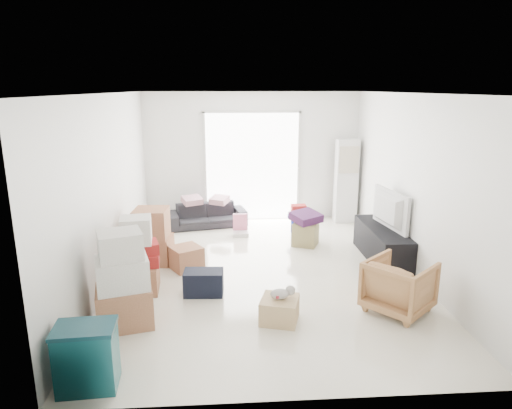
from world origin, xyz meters
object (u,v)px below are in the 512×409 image
object	(u,v)px
ac_tower	(346,181)
tv_console	(382,244)
television	(384,224)
sofa	(207,212)
kids_table	(299,214)
wood_crate	(279,310)
armchair	(399,283)
ottoman	(305,234)
storage_bins	(87,357)

from	to	relation	value
ac_tower	tv_console	world-z (taller)	ac_tower
television	ac_tower	bearing A→B (deg)	-7.29
sofa	kids_table	size ratio (longest dim) A/B	2.70
kids_table	wood_crate	world-z (taller)	kids_table
television	armchair	world-z (taller)	armchair
television	kids_table	bearing A→B (deg)	30.75
ottoman	kids_table	distance (m)	0.66
storage_bins	ottoman	distance (m)	4.77
sofa	storage_bins	world-z (taller)	storage_bins
armchair	storage_bins	size ratio (longest dim) A/B	1.17
television	storage_bins	world-z (taller)	television
ottoman	kids_table	size ratio (longest dim) A/B	0.71
ottoman	wood_crate	bearing A→B (deg)	-106.22
ac_tower	ottoman	size ratio (longest dim) A/B	4.20
storage_bins	tv_console	bearing A→B (deg)	38.40
television	kids_table	size ratio (longest dim) A/B	1.85
tv_console	kids_table	world-z (taller)	kids_table
armchair	sofa	bearing A→B (deg)	-8.05
ac_tower	wood_crate	bearing A→B (deg)	-114.36
sofa	ottoman	size ratio (longest dim) A/B	3.80
ac_tower	armchair	distance (m)	4.06
storage_bins	armchair	bearing A→B (deg)	20.42
ac_tower	wood_crate	distance (m)	4.64
sofa	wood_crate	xyz separation A→B (m)	(1.02, -4.02, -0.16)
sofa	armchair	bearing A→B (deg)	-68.11
tv_console	kids_table	xyz separation A→B (m)	(-1.17, 1.43, 0.14)
ottoman	sofa	bearing A→B (deg)	144.82
armchair	kids_table	bearing A→B (deg)	-28.06
ottoman	kids_table	xyz separation A→B (m)	(-0.03, 0.63, 0.20)
ac_tower	storage_bins	size ratio (longest dim) A/B	2.72
tv_console	television	size ratio (longest dim) A/B	1.52
ac_tower	sofa	distance (m)	2.97
television	armchair	distance (m)	1.85
ottoman	wood_crate	xyz separation A→B (m)	(-0.80, -2.74, -0.06)
ac_tower	kids_table	distance (m)	1.45
ottoman	kids_table	bearing A→B (deg)	92.65
television	kids_table	xyz separation A→B (m)	(-1.17, 1.43, -0.20)
storage_bins	ac_tower	bearing A→B (deg)	54.12
ac_tower	storage_bins	distance (m)	6.59
ottoman	wood_crate	size ratio (longest dim) A/B	0.95
ac_tower	television	bearing A→B (deg)	-88.72
kids_table	ottoman	bearing A→B (deg)	-87.35
tv_console	sofa	bearing A→B (deg)	144.90
storage_bins	ottoman	size ratio (longest dim) A/B	1.54
armchair	ottoman	size ratio (longest dim) A/B	1.81
tv_console	sofa	xyz separation A→B (m)	(-2.96, 2.08, 0.04)
armchair	storage_bins	bearing A→B (deg)	68.85
armchair	kids_table	world-z (taller)	armchair
tv_console	wood_crate	xyz separation A→B (m)	(-1.94, -1.94, -0.13)
ottoman	television	bearing A→B (deg)	-34.97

